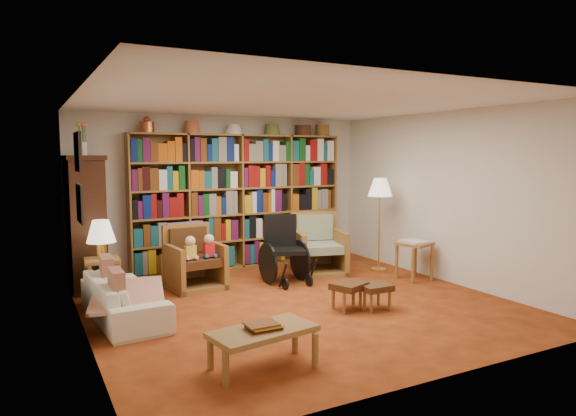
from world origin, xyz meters
TOP-DOWN VIEW (x-y plane):
  - floor at (0.00, 0.00)m, footprint 5.00×5.00m
  - ceiling at (0.00, 0.00)m, footprint 5.00×5.00m
  - wall_back at (0.00, 2.50)m, footprint 5.00×0.00m
  - wall_front at (0.00, -2.50)m, footprint 5.00×0.00m
  - wall_left at (-2.50, 0.00)m, footprint 0.00×5.00m
  - wall_right at (2.50, 0.00)m, footprint 0.00×5.00m
  - bookshelf at (0.20, 2.33)m, footprint 3.60×0.30m
  - curio_cabinet at (-2.25, 2.00)m, footprint 0.50×0.95m
  - framed_pictures at (-2.48, 0.30)m, footprint 0.03×0.52m
  - sofa at (-2.05, 0.35)m, footprint 1.70×0.76m
  - sofa_throw at (-2.00, 0.35)m, footprint 1.05×1.57m
  - cushion_left at (-2.18, 0.70)m, footprint 0.15×0.42m
  - cushion_right at (-2.18, 0.00)m, footprint 0.13×0.39m
  - side_table_lamp at (-2.15, 1.28)m, footprint 0.45×0.45m
  - table_lamp at (-2.15, 1.28)m, footprint 0.37×0.37m
  - armchair_leather at (-0.92, 1.38)m, footprint 0.77×0.81m
  - armchair_sage at (1.08, 1.33)m, footprint 0.96×0.97m
  - wheelchair at (0.35, 1.02)m, footprint 0.62×0.79m
  - floor_lamp at (2.06, 0.99)m, footprint 0.40×0.40m
  - side_table_papers at (2.15, 0.26)m, footprint 0.56×0.56m
  - footstool_a at (0.42, -0.55)m, footprint 0.49×0.46m
  - footstool_b at (0.71, -0.69)m, footprint 0.37×0.32m
  - coffee_table at (-1.22, -1.62)m, footprint 0.99×0.61m

SIDE VIEW (x-z plane):
  - floor at x=0.00m, z-range 0.00..0.00m
  - sofa at x=-2.05m, z-range 0.00..0.48m
  - footstool_b at x=0.71m, z-range 0.10..0.41m
  - footstool_a at x=0.42m, z-range 0.11..0.44m
  - sofa_throw at x=-2.00m, z-range 0.28..0.32m
  - coffee_table at x=-1.22m, z-range 0.11..0.52m
  - armchair_sage at x=1.08m, z-range -0.11..0.84m
  - armchair_leather at x=-0.92m, z-range -0.08..0.82m
  - side_table_lamp at x=-2.15m, z-range 0.14..0.68m
  - cushion_left at x=-2.18m, z-range 0.24..0.66m
  - cushion_right at x=-2.18m, z-range 0.25..0.65m
  - wheelchair at x=0.35m, z-range -0.04..0.95m
  - side_table_papers at x=2.15m, z-range 0.16..0.76m
  - table_lamp at x=-2.15m, z-range 0.63..1.13m
  - curio_cabinet at x=-2.25m, z-range -0.25..2.15m
  - bookshelf at x=0.20m, z-range -0.04..2.38m
  - wall_back at x=0.00m, z-range -1.25..3.75m
  - wall_front at x=0.00m, z-range -1.25..3.75m
  - wall_left at x=-2.50m, z-range -1.25..3.75m
  - wall_right at x=2.50m, z-range -1.25..3.75m
  - floor_lamp at x=2.06m, z-range 0.54..2.04m
  - framed_pictures at x=-2.48m, z-range 1.14..2.11m
  - ceiling at x=0.00m, z-range 2.50..2.50m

